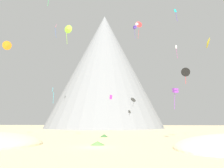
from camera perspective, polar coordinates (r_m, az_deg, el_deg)
name	(u,v)px	position (r m, az deg, el deg)	size (l,w,h in m)	color
ground_plane	(94,147)	(36.71, -4.16, -14.08)	(400.00, 400.00, 0.00)	#C6B284
bush_far_right	(185,141)	(46.84, 16.09, -12.19)	(1.83, 1.83, 0.58)	#668C4C
bush_far_left	(13,139)	(50.89, -21.54, -11.56)	(1.22, 1.22, 0.66)	#668C4C
bush_near_left	(198,145)	(38.31, 18.90, -12.87)	(2.23, 2.23, 0.73)	#668C4C
bush_ridge_crest	(98,143)	(39.76, -3.25, -13.21)	(2.30, 2.30, 0.61)	#568442
bush_mid_center	(104,136)	(59.74, -1.80, -11.58)	(1.93, 1.93, 0.66)	#386633
rock_massif	(105,72)	(137.56, -1.61, 2.79)	(89.04, 89.04, 62.34)	slate
kite_rainbow_high	(56,28)	(104.14, -12.57, 12.29)	(0.73, 1.05, 5.44)	#E5668C
kite_white_high	(176,49)	(100.40, 14.36, 7.64)	(0.67, 0.51, 5.23)	white
kite_yellow_mid	(208,43)	(63.13, 20.78, 8.70)	(1.05, 2.59, 2.53)	yellow
kite_cyan_low	(53,92)	(70.61, -13.21, -1.73)	(0.57, 0.79, 4.47)	#33BCDB
kite_red_high	(139,25)	(96.84, 6.08, 13.20)	(2.49, 1.15, 6.78)	red
kite_lime_mid	(68,29)	(60.82, -9.92, 12.12)	(2.00, 0.90, 4.57)	#8CD133
kite_violet_low	(175,91)	(55.36, 14.11, -1.48)	(1.25, 1.29, 4.54)	purple
kite_indigo_high	(135,27)	(89.48, 5.20, 12.61)	(1.37, 1.34, 4.55)	#5138B2
kite_black_mid	(186,72)	(59.33, 16.30, 2.59)	(2.11, 1.20, 3.74)	black
kite_teal_high	(176,13)	(67.10, 14.18, 15.37)	(0.85, 0.48, 3.26)	teal
kite_magenta_low	(111,97)	(89.81, -0.25, -2.96)	(0.92, 0.63, 1.58)	#D1339E
kite_orange_mid	(7,45)	(72.49, -22.63, 8.06)	(2.17, 1.88, 2.33)	orange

